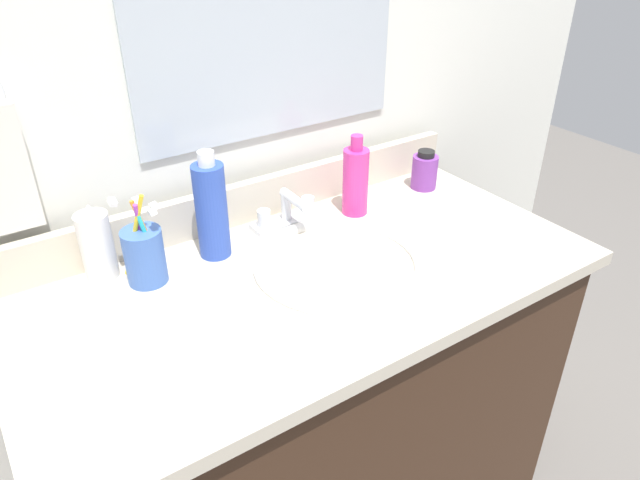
% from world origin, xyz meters
% --- Properties ---
extents(vanity_cabinet, '(1.05, 0.50, 0.73)m').
position_xyz_m(vanity_cabinet, '(0.00, 0.00, 0.37)').
color(vanity_cabinet, '#382316').
rests_on(vanity_cabinet, ground_plane).
extents(countertop, '(1.09, 0.54, 0.03)m').
position_xyz_m(countertop, '(0.00, 0.00, 0.75)').
color(countertop, beige).
rests_on(countertop, vanity_cabinet).
extents(backsplash, '(1.09, 0.02, 0.09)m').
position_xyz_m(backsplash, '(0.00, 0.26, 0.81)').
color(backsplash, beige).
rests_on(backsplash, countertop).
extents(back_wall, '(2.19, 0.04, 1.30)m').
position_xyz_m(back_wall, '(0.00, 0.32, 0.65)').
color(back_wall, silver).
rests_on(back_wall, ground_plane).
extents(sink_basin, '(0.34, 0.34, 0.11)m').
position_xyz_m(sink_basin, '(0.06, -0.00, 0.73)').
color(sink_basin, white).
rests_on(sink_basin, countertop).
extents(faucet, '(0.16, 0.10, 0.08)m').
position_xyz_m(faucet, '(0.06, 0.19, 0.79)').
color(faucet, silver).
rests_on(faucet, countertop).
extents(bottle_soap_pink, '(0.06, 0.06, 0.18)m').
position_xyz_m(bottle_soap_pink, '(0.22, 0.16, 0.84)').
color(bottle_soap_pink, '#D8338C').
rests_on(bottle_soap_pink, countertop).
extents(bottle_lotion_white, '(0.06, 0.06, 0.15)m').
position_xyz_m(bottle_lotion_white, '(-0.32, 0.22, 0.83)').
color(bottle_lotion_white, white).
rests_on(bottle_lotion_white, countertop).
extents(bottle_shampoo_blue, '(0.06, 0.06, 0.22)m').
position_xyz_m(bottle_shampoo_blue, '(-0.12, 0.17, 0.86)').
color(bottle_shampoo_blue, '#2D4CB2').
rests_on(bottle_shampoo_blue, countertop).
extents(bottle_cream_purple, '(0.06, 0.06, 0.09)m').
position_xyz_m(bottle_cream_purple, '(0.43, 0.17, 0.81)').
color(bottle_cream_purple, '#7A3899').
rests_on(bottle_cream_purple, countertop).
extents(cup_blue_plastic, '(0.07, 0.08, 0.18)m').
position_xyz_m(cup_blue_plastic, '(-0.26, 0.15, 0.82)').
color(cup_blue_plastic, '#3F66B7').
rests_on(cup_blue_plastic, countertop).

